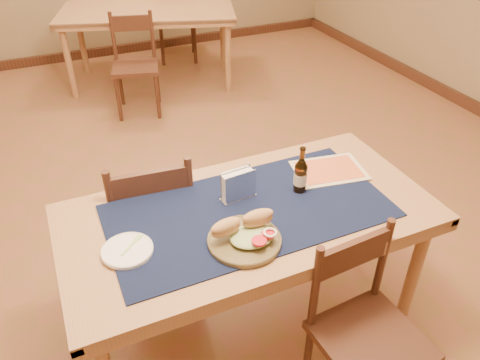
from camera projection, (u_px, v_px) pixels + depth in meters
name	position (u px, v px, depth m)	size (l,w,h in m)	color
room	(181.00, 9.00, 2.23)	(6.04, 7.04, 2.84)	brown
main_table	(249.00, 226.00, 2.06)	(1.60, 0.80, 0.75)	#A3714C
placemat	(249.00, 211.00, 2.01)	(1.20, 0.60, 0.01)	#0E1436
baseboard	(196.00, 224.00, 3.01)	(6.00, 7.00, 0.10)	#442518
back_table	(148.00, 18.00, 4.65)	(1.87, 1.33, 0.75)	#A3714C
chair_main_far	(152.00, 221.00, 2.39)	(0.46, 0.46, 0.90)	#442518
chair_main_near	(365.00, 330.00, 1.88)	(0.42, 0.42, 0.85)	#442518
chair_back_near	(135.00, 63.00, 4.22)	(0.50, 0.50, 0.88)	#442518
chair_back_far	(176.00, 18.00, 5.26)	(0.53, 0.53, 0.94)	#442518
sandwich_plate	(246.00, 235.00, 1.83)	(0.29, 0.29, 0.11)	brown
side_plate	(127.00, 250.00, 1.79)	(0.20, 0.20, 0.02)	white
fork	(133.00, 243.00, 1.81)	(0.11, 0.09, 0.00)	#9ED474
beer_bottle	(301.00, 175.00, 2.08)	(0.06, 0.06, 0.22)	#492C0D
napkin_holder	(238.00, 185.00, 2.04)	(0.16, 0.07, 0.14)	silver
menu_card	(329.00, 170.00, 2.25)	(0.37, 0.29, 0.01)	beige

